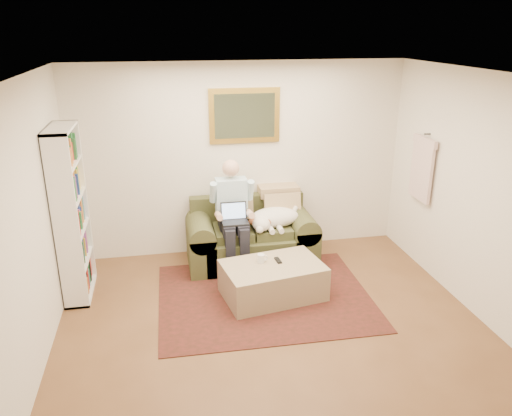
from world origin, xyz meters
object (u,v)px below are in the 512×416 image
object	(u,v)px
sofa	(251,241)
bookshelf	(71,214)
sleeping_dog	(275,217)
seated_man	(234,217)
ottoman	(273,280)
coffee_mug	(261,258)
laptop	(234,217)

from	to	relation	value
sofa	bookshelf	xyz separation A→B (m)	(-2.16, -0.44, 0.71)
sofa	sleeping_dog	xyz separation A→B (m)	(0.30, -0.09, 0.35)
seated_man	bookshelf	world-z (taller)	bookshelf
seated_man	bookshelf	size ratio (longest dim) A/B	0.71
sofa	sleeping_dog	size ratio (longest dim) A/B	2.43
ottoman	bookshelf	size ratio (longest dim) A/B	0.57
seated_man	coffee_mug	size ratio (longest dim) A/B	14.22
seated_man	ottoman	distance (m)	1.02
laptop	sleeping_dog	size ratio (longest dim) A/B	0.47
seated_man	coffee_mug	bearing A→B (deg)	-74.14
sleeping_dog	coffee_mug	size ratio (longest dim) A/B	6.96
seated_man	bookshelf	bearing A→B (deg)	-171.56
sleeping_dog	coffee_mug	world-z (taller)	sleeping_dog
sleeping_dog	sofa	bearing A→B (deg)	164.26
sofa	seated_man	size ratio (longest dim) A/B	1.19
sleeping_dog	bookshelf	size ratio (longest dim) A/B	0.35
ottoman	coffee_mug	distance (m)	0.30
sofa	laptop	bearing A→B (deg)	-138.98
laptop	sleeping_dog	distance (m)	0.58
sofa	bookshelf	size ratio (longest dim) A/B	0.85
sofa	laptop	distance (m)	0.56
laptop	coffee_mug	size ratio (longest dim) A/B	3.28
bookshelf	ottoman	bearing A→B (deg)	-13.43
sofa	coffee_mug	distance (m)	0.90
sleeping_dog	bookshelf	xyz separation A→B (m)	(-2.46, -0.35, 0.35)
coffee_mug	sleeping_dog	bearing A→B (deg)	66.39
seated_man	laptop	world-z (taller)	seated_man
sofa	coffee_mug	world-z (taller)	sofa
laptop	bookshelf	distance (m)	1.94
seated_man	laptop	size ratio (longest dim) A/B	4.33
sleeping_dog	laptop	bearing A→B (deg)	-166.36
seated_man	ottoman	bearing A→B (deg)	-67.97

